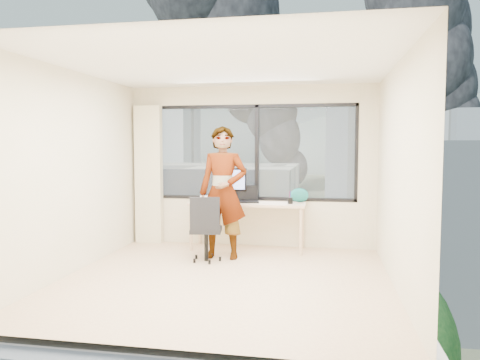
% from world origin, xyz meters
% --- Properties ---
extents(floor, '(4.00, 4.00, 0.01)m').
position_xyz_m(floor, '(0.00, 0.00, 0.00)').
color(floor, beige).
rests_on(floor, ground).
extents(ceiling, '(4.00, 4.00, 0.01)m').
position_xyz_m(ceiling, '(0.00, 0.00, 2.60)').
color(ceiling, white).
rests_on(ceiling, ground).
extents(wall_front, '(4.00, 0.01, 2.60)m').
position_xyz_m(wall_front, '(0.00, -2.00, 1.30)').
color(wall_front, beige).
rests_on(wall_front, ground).
extents(wall_left, '(0.01, 4.00, 2.60)m').
position_xyz_m(wall_left, '(-2.00, 0.00, 1.30)').
color(wall_left, beige).
rests_on(wall_left, ground).
extents(wall_right, '(0.01, 4.00, 2.60)m').
position_xyz_m(wall_right, '(2.00, 0.00, 1.30)').
color(wall_right, beige).
rests_on(wall_right, ground).
extents(window_wall, '(3.30, 0.16, 1.55)m').
position_xyz_m(window_wall, '(0.05, 2.00, 1.52)').
color(window_wall, black).
rests_on(window_wall, ground).
extents(curtain, '(0.45, 0.14, 2.30)m').
position_xyz_m(curtain, '(-1.72, 1.88, 1.15)').
color(curtain, beige).
rests_on(curtain, floor).
extents(desk, '(1.80, 0.60, 0.75)m').
position_xyz_m(desk, '(0.00, 1.66, 0.38)').
color(desk, tan).
rests_on(desk, floor).
extents(chair, '(0.56, 0.56, 0.95)m').
position_xyz_m(chair, '(-0.46, 0.83, 0.48)').
color(chair, black).
rests_on(chair, floor).
extents(person, '(0.70, 0.46, 1.92)m').
position_xyz_m(person, '(-0.26, 1.06, 0.96)').
color(person, '#2D2D33').
rests_on(person, floor).
extents(monitor, '(0.55, 0.14, 0.54)m').
position_xyz_m(monitor, '(-0.30, 1.74, 1.02)').
color(monitor, black).
rests_on(monitor, desk).
extents(game_console, '(0.34, 0.31, 0.07)m').
position_xyz_m(game_console, '(-0.67, 1.85, 0.78)').
color(game_console, white).
rests_on(game_console, desk).
extents(laptop, '(0.43, 0.45, 0.24)m').
position_xyz_m(laptop, '(-0.01, 1.65, 0.87)').
color(laptop, black).
rests_on(laptop, desk).
extents(cellphone, '(0.12, 0.08, 0.01)m').
position_xyz_m(cellphone, '(-0.66, 1.56, 0.76)').
color(cellphone, black).
rests_on(cellphone, desk).
extents(pen_cup, '(0.09, 0.09, 0.10)m').
position_xyz_m(pen_cup, '(0.67, 1.59, 0.80)').
color(pen_cup, black).
rests_on(pen_cup, desk).
extents(handbag, '(0.29, 0.15, 0.22)m').
position_xyz_m(handbag, '(0.80, 1.83, 0.86)').
color(handbag, '#0C4D45').
rests_on(handbag, desk).
extents(exterior_ground, '(400.00, 400.00, 0.04)m').
position_xyz_m(exterior_ground, '(0.00, 120.00, -14.00)').
color(exterior_ground, '#515B3D').
rests_on(exterior_ground, ground).
extents(near_bldg_a, '(16.00, 12.00, 14.00)m').
position_xyz_m(near_bldg_a, '(-9.00, 30.00, -7.00)').
color(near_bldg_a, '#F0E7C8').
rests_on(near_bldg_a, exterior_ground).
extents(near_bldg_b, '(14.00, 13.00, 16.00)m').
position_xyz_m(near_bldg_b, '(12.00, 38.00, -6.00)').
color(near_bldg_b, white).
rests_on(near_bldg_b, exterior_ground).
extents(far_tower_a, '(14.00, 14.00, 28.00)m').
position_xyz_m(far_tower_a, '(-35.00, 95.00, 0.00)').
color(far_tower_a, silver).
rests_on(far_tower_a, exterior_ground).
extents(far_tower_b, '(13.00, 13.00, 30.00)m').
position_xyz_m(far_tower_b, '(8.00, 120.00, 1.00)').
color(far_tower_b, silver).
rests_on(far_tower_b, exterior_ground).
extents(far_tower_c, '(15.00, 15.00, 26.00)m').
position_xyz_m(far_tower_c, '(45.00, 140.00, -1.00)').
color(far_tower_c, silver).
rests_on(far_tower_c, exterior_ground).
extents(far_tower_d, '(16.00, 14.00, 22.00)m').
position_xyz_m(far_tower_d, '(-60.00, 150.00, -3.00)').
color(far_tower_d, silver).
rests_on(far_tower_d, exterior_ground).
extents(hill_a, '(288.00, 216.00, 90.00)m').
position_xyz_m(hill_a, '(-120.00, 320.00, -14.00)').
color(hill_a, slate).
rests_on(hill_a, exterior_ground).
extents(hill_b, '(300.00, 220.00, 96.00)m').
position_xyz_m(hill_b, '(100.00, 320.00, -14.00)').
color(hill_b, slate).
rests_on(hill_b, exterior_ground).
extents(tree_a, '(7.00, 7.00, 8.00)m').
position_xyz_m(tree_a, '(-16.00, 22.00, -10.00)').
color(tree_a, '#174519').
rests_on(tree_a, exterior_ground).
extents(smoke_plume_a, '(40.00, 24.00, 90.00)m').
position_xyz_m(smoke_plume_a, '(-10.00, 150.00, 39.00)').
color(smoke_plume_a, black).
rests_on(smoke_plume_a, exterior_ground).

